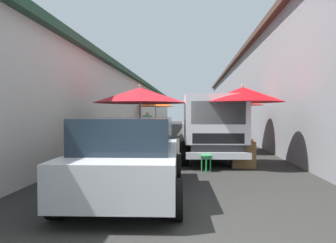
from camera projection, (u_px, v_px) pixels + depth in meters
The scene contains 13 objects.
ground at pixel (188, 142), 16.64m from camera, with size 90.00×90.00×0.00m, color #282826.
building_left_whitewash at pixel (81, 108), 19.35m from camera, with size 49.80×7.50×3.79m.
building_right_concrete at pixel (302, 95), 18.30m from camera, with size 49.80×7.50×5.31m.
fruit_stall_far_left at pixel (242, 103), 8.78m from camera, with size 2.32×2.32×2.36m.
fruit_stall_near_left at pixel (156, 108), 19.84m from camera, with size 2.38×2.38×2.45m.
fruit_stall_far_right at pixel (210, 113), 18.39m from camera, with size 2.16×2.16×2.16m.
fruit_stall_near_right at pixel (233, 107), 12.07m from camera, with size 2.37×2.37×2.30m.
fruit_stall_mid_lane at pixel (139, 103), 9.24m from camera, with size 2.79×2.79×2.40m.
hatchback_car at pixel (130, 156), 5.72m from camera, with size 3.98×2.07×1.45m.
delivery_truck at pixel (212, 129), 9.72m from camera, with size 5.01×2.17×2.08m.
vendor_by_crates at pixel (147, 123), 18.14m from camera, with size 0.50×0.47×1.66m.
parked_scooter at pixel (232, 135), 15.89m from camera, with size 1.69×0.40×1.14m.
plastic_stool at pixel (206, 159), 8.11m from camera, with size 0.30×0.30×0.43m.
Camera 1 is at (-3.14, -0.19, 1.53)m, focal length 32.94 mm.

